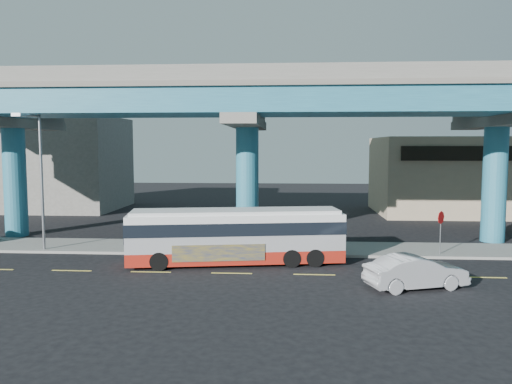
# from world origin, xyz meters

# --- Properties ---
(ground) EXTENTS (120.00, 120.00, 0.00)m
(ground) POSITION_xyz_m (0.00, 0.00, 0.00)
(ground) COLOR black
(ground) RESTS_ON ground
(sidewalk) EXTENTS (70.00, 4.00, 0.15)m
(sidewalk) POSITION_xyz_m (0.00, 5.50, 0.07)
(sidewalk) COLOR gray
(sidewalk) RESTS_ON ground
(lane_markings) EXTENTS (58.00, 0.12, 0.01)m
(lane_markings) POSITION_xyz_m (-0.00, -0.30, 0.01)
(lane_markings) COLOR #D8C64C
(lane_markings) RESTS_ON ground
(viaduct) EXTENTS (52.00, 12.40, 11.70)m
(viaduct) POSITION_xyz_m (-0.00, 9.11, 9.14)
(viaduct) COLOR #1F5B77
(viaduct) RESTS_ON ground
(building_beige) EXTENTS (14.00, 10.23, 7.00)m
(building_beige) POSITION_xyz_m (18.00, 22.98, 3.51)
(building_beige) COLOR tan
(building_beige) RESTS_ON ground
(building_concrete) EXTENTS (12.00, 10.00, 9.00)m
(building_concrete) POSITION_xyz_m (-20.00, 24.00, 4.50)
(building_concrete) COLOR gray
(building_concrete) RESTS_ON ground
(transit_bus) EXTENTS (11.43, 4.20, 2.87)m
(transit_bus) POSITION_xyz_m (0.02, 1.69, 1.57)
(transit_bus) COLOR #A42013
(transit_bus) RESTS_ON ground
(sedan) EXTENTS (4.08, 5.31, 1.46)m
(sedan) POSITION_xyz_m (8.27, -2.35, 0.73)
(sedan) COLOR #B7B7BD
(sedan) RESTS_ON ground
(street_lamp) EXTENTS (0.50, 2.58, 7.94)m
(street_lamp) POSITION_xyz_m (-11.55, 3.43, 5.30)
(street_lamp) COLOR gray
(street_lamp) RESTS_ON sidewalk
(stop_sign) EXTENTS (0.51, 0.56, 2.42)m
(stop_sign) POSITION_xyz_m (11.24, 4.18, 1.88)
(stop_sign) COLOR gray
(stop_sign) RESTS_ON sidewalk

